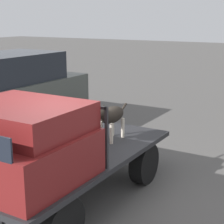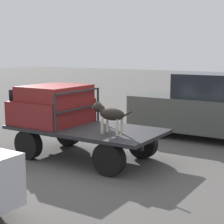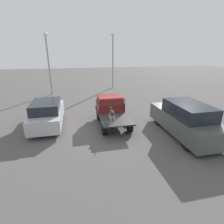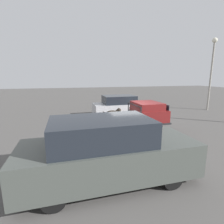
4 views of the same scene
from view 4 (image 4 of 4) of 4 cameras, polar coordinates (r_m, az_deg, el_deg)
The scene contains 8 objects.
ground_plane at distance 9.49m, azimuth 5.83°, elevation -7.53°, with size 80.00×80.00×0.00m, color #514F4C.
flatbed_truck at distance 9.32m, azimuth 5.91°, elevation -4.25°, with size 3.76×1.85×0.78m.
truck_cab at distance 9.58m, azimuth 11.69°, elevation 0.14°, with size 1.55×1.73×0.97m.
truck_headboard at distance 9.22m, azimuth 7.23°, elevation 0.61°, with size 0.04×1.73×0.88m.
dog at distance 9.14m, azimuth 0.50°, elevation -0.23°, with size 1.03×0.28×0.71m.
parked_sedan at distance 13.34m, azimuth 2.93°, elevation 1.83°, with size 4.29×1.83×1.67m.
parked_pickup_far at distance 5.22m, azimuth -1.38°, elevation -12.78°, with size 5.10×1.91×1.95m.
light_pole_near at distance 18.45m, azimuth 29.89°, elevation 13.44°, with size 0.45×0.45×6.38m.
Camera 4 is at (-3.31, -8.33, 3.12)m, focal length 28.00 mm.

